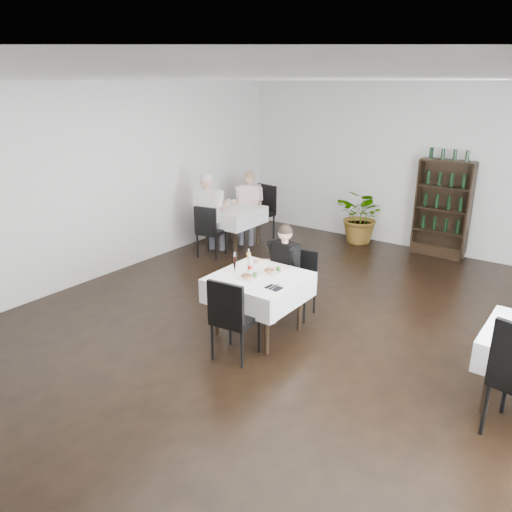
% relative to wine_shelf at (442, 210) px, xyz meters
% --- Properties ---
extents(room_shell, '(9.00, 9.00, 9.00)m').
position_rel_wine_shelf_xyz_m(room_shell, '(-0.60, -4.31, 0.65)').
color(room_shell, black).
rests_on(room_shell, ground).
extents(wine_shelf, '(0.90, 0.28, 1.75)m').
position_rel_wine_shelf_xyz_m(wine_shelf, '(0.00, 0.00, 0.00)').
color(wine_shelf, black).
rests_on(wine_shelf, ground).
extents(main_table, '(1.03, 1.03, 0.77)m').
position_rel_wine_shelf_xyz_m(main_table, '(-0.90, -4.31, -0.23)').
color(main_table, black).
rests_on(main_table, ground).
extents(left_table, '(0.98, 0.98, 0.77)m').
position_rel_wine_shelf_xyz_m(left_table, '(-3.30, -1.81, -0.23)').
color(left_table, black).
rests_on(left_table, ground).
extents(potted_tree, '(1.10, 1.00, 1.06)m').
position_rel_wine_shelf_xyz_m(potted_tree, '(-1.44, -0.13, -0.32)').
color(potted_tree, '#20571D').
rests_on(potted_tree, ground).
extents(main_chair_far, '(0.45, 0.46, 0.88)m').
position_rel_wine_shelf_xyz_m(main_chair_far, '(-0.78, -3.53, -0.35)').
color(main_chair_far, black).
rests_on(main_chair_far, ground).
extents(main_chair_near, '(0.49, 0.50, 0.97)m').
position_rel_wine_shelf_xyz_m(main_chair_near, '(-0.78, -4.99, -0.29)').
color(main_chair_near, black).
rests_on(main_chair_near, ground).
extents(left_chair_far, '(0.56, 0.57, 1.07)m').
position_rel_wine_shelf_xyz_m(left_chair_far, '(-3.18, -1.02, -0.24)').
color(left_chair_far, black).
rests_on(left_chair_far, ground).
extents(left_chair_near, '(0.50, 0.51, 0.94)m').
position_rel_wine_shelf_xyz_m(left_chair_near, '(-3.28, -2.50, -0.31)').
color(left_chair_near, black).
rests_on(left_chair_near, ground).
extents(diner_main, '(0.51, 0.53, 1.26)m').
position_rel_wine_shelf_xyz_m(diner_main, '(-0.95, -3.74, -0.12)').
color(diner_main, '#45454D').
rests_on(diner_main, ground).
extents(diner_left_far, '(0.61, 0.64, 1.37)m').
position_rel_wine_shelf_xyz_m(diner_left_far, '(-3.27, -1.32, -0.05)').
color(diner_left_far, '#45454D').
rests_on(diner_left_far, ground).
extents(diner_left_near, '(0.63, 0.67, 1.50)m').
position_rel_wine_shelf_xyz_m(diner_left_near, '(-3.37, -2.38, 0.02)').
color(diner_left_near, '#45454D').
rests_on(diner_left_near, ground).
extents(plate_far, '(0.28, 0.28, 0.08)m').
position_rel_wine_shelf_xyz_m(plate_far, '(-0.83, -4.12, -0.06)').
color(plate_far, white).
rests_on(plate_far, main_table).
extents(plate_near, '(0.26, 0.26, 0.08)m').
position_rel_wine_shelf_xyz_m(plate_near, '(-0.95, -4.44, -0.06)').
color(plate_near, white).
rests_on(plate_near, main_table).
extents(pilsner_dark, '(0.06, 0.06, 0.27)m').
position_rel_wine_shelf_xyz_m(pilsner_dark, '(-1.20, -4.40, 0.03)').
color(pilsner_dark, black).
rests_on(pilsner_dark, main_table).
extents(pilsner_lager, '(0.06, 0.06, 0.26)m').
position_rel_wine_shelf_xyz_m(pilsner_lager, '(-1.16, -4.18, 0.03)').
color(pilsner_lager, gold).
rests_on(pilsner_lager, main_table).
extents(coke_bottle, '(0.06, 0.06, 0.24)m').
position_rel_wine_shelf_xyz_m(coke_bottle, '(-1.04, -4.30, 0.02)').
color(coke_bottle, silver).
rests_on(coke_bottle, main_table).
extents(napkin_cutlery, '(0.19, 0.20, 0.02)m').
position_rel_wine_shelf_xyz_m(napkin_cutlery, '(-0.54, -4.52, -0.07)').
color(napkin_cutlery, black).
rests_on(napkin_cutlery, main_table).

